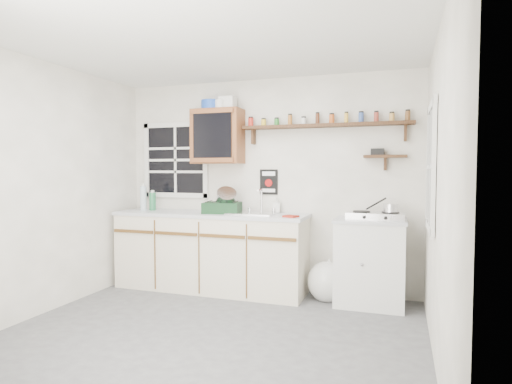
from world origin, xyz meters
TOP-DOWN VIEW (x-y plane):
  - room at (0.00, 0.00)m, footprint 3.64×3.24m
  - main_cabinet at (-0.58, 1.30)m, footprint 2.31×0.63m
  - right_cabinet at (1.25, 1.32)m, footprint 0.73×0.57m
  - sink at (-0.05, 1.30)m, footprint 0.52×0.44m
  - upper_cabinet at (-0.55, 1.44)m, footprint 0.60×0.32m
  - upper_cabinet_clutter at (-0.55, 1.44)m, footprint 0.43×0.24m
  - spice_shelf at (0.73, 1.51)m, footprint 1.91×0.18m
  - secondary_shelf at (1.36, 1.52)m, footprint 0.45×0.16m
  - warning_sign at (0.05, 1.59)m, footprint 0.22×0.02m
  - window_back at (-1.20, 1.59)m, footprint 0.93×0.03m
  - window_right at (1.79, 0.55)m, footprint 0.03×0.78m
  - water_bottles at (-1.45, 1.32)m, footprint 0.19×0.13m
  - dish_rack at (-0.41, 1.30)m, footprint 0.47×0.38m
  - soap_bottle at (0.17, 1.52)m, footprint 0.10×0.10m
  - rag at (0.44, 1.13)m, footprint 0.18×0.17m
  - hotplate at (1.30, 1.30)m, footprint 0.60×0.34m
  - saucepan at (1.44, 1.31)m, footprint 0.34×0.26m
  - trash_bag at (0.80, 1.32)m, footprint 0.42×0.38m

SIDE VIEW (x-z plane):
  - trash_bag at x=0.80m, z-range -0.04..0.45m
  - right_cabinet at x=1.25m, z-range 0.00..0.91m
  - main_cabinet at x=-0.58m, z-range 0.00..0.92m
  - rag at x=0.44m, z-range 0.92..0.94m
  - sink at x=-0.05m, z-range 0.79..1.08m
  - hotplate at x=1.30m, z-range 0.91..0.99m
  - soap_bottle at x=0.17m, z-range 0.92..1.10m
  - dish_rack at x=-0.41m, z-range 0.86..1.18m
  - saucepan at x=1.44m, z-range 0.95..1.11m
  - water_bottles at x=-1.45m, z-range 0.89..1.22m
  - room at x=0.00m, z-range -0.02..2.52m
  - warning_sign at x=0.05m, z-range 1.13..1.43m
  - window_right at x=1.79m, z-range 0.91..1.99m
  - window_back at x=-1.20m, z-range 1.06..2.04m
  - secondary_shelf at x=1.36m, z-range 1.46..1.69m
  - upper_cabinet at x=-0.55m, z-range 1.50..2.15m
  - spice_shelf at x=0.73m, z-range 1.76..2.10m
  - upper_cabinet_clutter at x=-0.55m, z-range 2.14..2.28m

